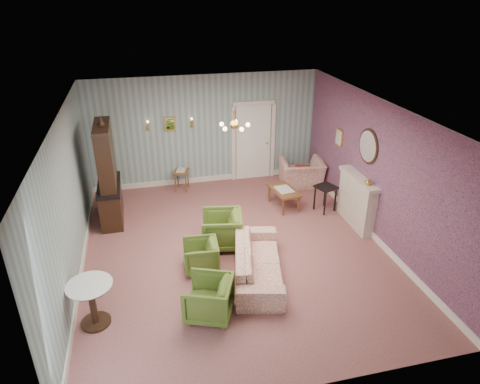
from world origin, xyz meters
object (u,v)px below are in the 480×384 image
object	(u,v)px
olive_chair_c	(222,228)
sofa_chintz	(258,257)
olive_chair_b	(201,254)
coffee_table	(284,198)
pedestal_table	(93,304)
fireplace	(357,201)
wingback_chair	(302,169)
dresser	(107,171)
side_table_black	(325,198)
olive_chair_a	(208,297)

from	to	relation	value
olive_chair_c	sofa_chintz	bearing A→B (deg)	31.53
olive_chair_b	coffee_table	bearing A→B (deg)	135.21
coffee_table	pedestal_table	distance (m)	5.25
olive_chair_c	coffee_table	distance (m)	2.25
olive_chair_c	fireplace	bearing A→B (deg)	103.91
olive_chair_b	pedestal_table	world-z (taller)	pedestal_table
wingback_chair	coffee_table	distance (m)	1.38
sofa_chintz	dresser	size ratio (longest dim) A/B	0.89
olive_chair_b	sofa_chintz	bearing A→B (deg)	69.36
dresser	olive_chair_b	bearing A→B (deg)	-55.93
coffee_table	side_table_black	bearing A→B (deg)	-24.93
olive_chair_c	pedestal_table	distance (m)	3.00
wingback_chair	fireplace	bearing A→B (deg)	109.04
fireplace	olive_chair_b	bearing A→B (deg)	-166.17
dresser	fireplace	size ratio (longest dim) A/B	1.71
fireplace	sofa_chintz	bearing A→B (deg)	-152.91
olive_chair_b	olive_chair_c	world-z (taller)	olive_chair_c
olive_chair_c	pedestal_table	bearing A→B (deg)	-43.22
dresser	pedestal_table	world-z (taller)	dresser
olive_chair_c	pedestal_table	xyz separation A→B (m)	(-2.42, -1.77, -0.02)
sofa_chintz	coffee_table	distance (m)	2.86
dresser	pedestal_table	size ratio (longest dim) A/B	3.07
olive_chair_c	side_table_black	bearing A→B (deg)	119.72
olive_chair_a	olive_chair_c	size ratio (longest dim) A/B	0.91
wingback_chair	pedestal_table	xyz separation A→B (m)	(-5.07, -4.17, -0.09)
olive_chair_a	sofa_chintz	bearing A→B (deg)	149.83
olive_chair_b	sofa_chintz	distance (m)	1.10
olive_chair_c	wingback_chair	bearing A→B (deg)	142.68
side_table_black	olive_chair_a	bearing A→B (deg)	-138.34
olive_chair_b	wingback_chair	world-z (taller)	wingback_chair
olive_chair_b	wingback_chair	size ratio (longest dim) A/B	0.59
olive_chair_a	pedestal_table	world-z (taller)	pedestal_table
olive_chair_a	olive_chair_b	bearing A→B (deg)	-161.42
sofa_chintz	olive_chair_c	bearing A→B (deg)	33.88
fireplace	dresser	bearing A→B (deg)	163.95
sofa_chintz	wingback_chair	distance (m)	4.19
dresser	pedestal_table	xyz separation A→B (m)	(-0.19, -3.49, -0.81)
wingback_chair	fireplace	world-z (taller)	fireplace
olive_chair_a	sofa_chintz	xyz separation A→B (m)	(1.07, 0.84, 0.04)
coffee_table	olive_chair_a	bearing A→B (deg)	-125.74
olive_chair_a	coffee_table	world-z (taller)	olive_chair_a
sofa_chintz	coffee_table	world-z (taller)	sofa_chintz
olive_chair_b	side_table_black	xyz separation A→B (m)	(3.24, 1.65, -0.01)
olive_chair_b	dresser	xyz separation A→B (m)	(-1.68, 2.43, 0.87)
olive_chair_b	side_table_black	size ratio (longest dim) A/B	1.02
dresser	pedestal_table	distance (m)	3.58
wingback_chair	dresser	world-z (taller)	dresser
dresser	side_table_black	world-z (taller)	dresser
olive_chair_b	dresser	size ratio (longest dim) A/B	0.27
coffee_table	olive_chair_b	bearing A→B (deg)	-138.66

